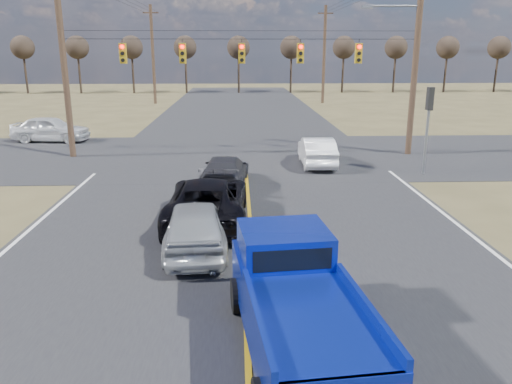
{
  "coord_description": "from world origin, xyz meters",
  "views": [
    {
      "loc": [
        -0.27,
        -8.35,
        5.4
      ],
      "look_at": [
        0.25,
        5.45,
        1.5
      ],
      "focal_mm": 35.0,
      "sensor_mm": 36.0,
      "label": 1
    }
  ],
  "objects_px": {
    "white_car_queue": "(317,151)",
    "silver_suv": "(195,226)",
    "pickup_truck": "(296,303)",
    "dgrey_car_queue": "(225,171)",
    "black_suv": "(208,200)",
    "cross_car_west": "(50,129)"
  },
  "relations": [
    {
      "from": "white_car_queue",
      "to": "silver_suv",
      "type": "bearing_deg",
      "value": 66.11
    },
    {
      "from": "silver_suv",
      "to": "cross_car_west",
      "type": "xyz_separation_m",
      "value": [
        -10.31,
        17.93,
        0.06
      ]
    },
    {
      "from": "silver_suv",
      "to": "white_car_queue",
      "type": "bearing_deg",
      "value": -119.25
    },
    {
      "from": "cross_car_west",
      "to": "white_car_queue",
      "type": "bearing_deg",
      "value": -109.55
    },
    {
      "from": "white_car_queue",
      "to": "cross_car_west",
      "type": "height_order",
      "value": "cross_car_west"
    },
    {
      "from": "white_car_queue",
      "to": "dgrey_car_queue",
      "type": "bearing_deg",
      "value": 41.86
    },
    {
      "from": "pickup_truck",
      "to": "dgrey_car_queue",
      "type": "xyz_separation_m",
      "value": [
        -1.58,
        11.89,
        -0.33
      ]
    },
    {
      "from": "black_suv",
      "to": "white_car_queue",
      "type": "distance_m",
      "value": 9.65
    },
    {
      "from": "dgrey_car_queue",
      "to": "cross_car_west",
      "type": "distance_m",
      "value": 15.52
    },
    {
      "from": "white_car_queue",
      "to": "dgrey_car_queue",
      "type": "height_order",
      "value": "white_car_queue"
    },
    {
      "from": "pickup_truck",
      "to": "silver_suv",
      "type": "relative_size",
      "value": 1.26
    },
    {
      "from": "dgrey_car_queue",
      "to": "black_suv",
      "type": "bearing_deg",
      "value": 89.47
    },
    {
      "from": "silver_suv",
      "to": "cross_car_west",
      "type": "relative_size",
      "value": 0.93
    },
    {
      "from": "pickup_truck",
      "to": "dgrey_car_queue",
      "type": "distance_m",
      "value": 12.0
    },
    {
      "from": "cross_car_west",
      "to": "black_suv",
      "type": "bearing_deg",
      "value": -140.34
    },
    {
      "from": "black_suv",
      "to": "white_car_queue",
      "type": "xyz_separation_m",
      "value": [
        4.86,
        8.33,
        -0.05
      ]
    },
    {
      "from": "black_suv",
      "to": "cross_car_west",
      "type": "bearing_deg",
      "value": -54.68
    },
    {
      "from": "white_car_queue",
      "to": "cross_car_west",
      "type": "xyz_separation_m",
      "value": [
        -15.39,
        7.21,
        0.09
      ]
    },
    {
      "from": "silver_suv",
      "to": "black_suv",
      "type": "height_order",
      "value": "black_suv"
    },
    {
      "from": "dgrey_car_queue",
      "to": "cross_car_west",
      "type": "relative_size",
      "value": 0.94
    },
    {
      "from": "black_suv",
      "to": "cross_car_west",
      "type": "height_order",
      "value": "cross_car_west"
    },
    {
      "from": "silver_suv",
      "to": "dgrey_car_queue",
      "type": "xyz_separation_m",
      "value": [
        0.67,
        6.96,
        -0.1
      ]
    }
  ]
}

